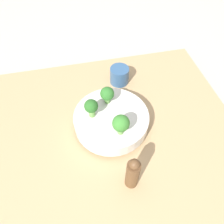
# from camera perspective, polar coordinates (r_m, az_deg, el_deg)

# --- Properties ---
(ground_plane) EXTENTS (6.00, 6.00, 0.00)m
(ground_plane) POSITION_cam_1_polar(r_m,az_deg,el_deg) (0.87, 0.32, -7.13)
(ground_plane) COLOR #ADA89E
(table) EXTENTS (0.97, 0.87, 0.04)m
(table) POSITION_cam_1_polar(r_m,az_deg,el_deg) (0.85, 0.32, -6.38)
(table) COLOR tan
(table) RESTS_ON ground_plane
(bowl) EXTENTS (0.28, 0.28, 0.07)m
(bowl) POSITION_cam_1_polar(r_m,az_deg,el_deg) (0.82, 0.00, -2.08)
(bowl) COLOR silver
(bowl) RESTS_ON table
(broccoli_floret_back) EXTENTS (0.05, 0.05, 0.07)m
(broccoli_floret_back) POSITION_cam_1_polar(r_m,az_deg,el_deg) (0.81, -1.61, 4.63)
(broccoli_floret_back) COLOR #609347
(broccoli_floret_back) RESTS_ON bowl
(broccoli_floret_left) EXTENTS (0.05, 0.05, 0.08)m
(broccoli_floret_left) POSITION_cam_1_polar(r_m,az_deg,el_deg) (0.76, -5.45, 1.32)
(broccoli_floret_left) COLOR #6BA34C
(broccoli_floret_left) RESTS_ON bowl
(broccoli_floret_front) EXTENTS (0.06, 0.06, 0.08)m
(broccoli_floret_front) POSITION_cam_1_polar(r_m,az_deg,el_deg) (0.71, 2.35, -3.07)
(broccoli_floret_front) COLOR #6BA34C
(broccoli_floret_front) RESTS_ON bowl
(cup) EXTENTS (0.08, 0.08, 0.08)m
(cup) POSITION_cam_1_polar(r_m,az_deg,el_deg) (0.99, 1.95, 9.54)
(cup) COLOR #33567F
(cup) RESTS_ON table
(pepper_mill) EXTENTS (0.04, 0.04, 0.15)m
(pepper_mill) POSITION_cam_1_polar(r_m,az_deg,el_deg) (0.68, 5.42, -15.67)
(pepper_mill) COLOR brown
(pepper_mill) RESTS_ON table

